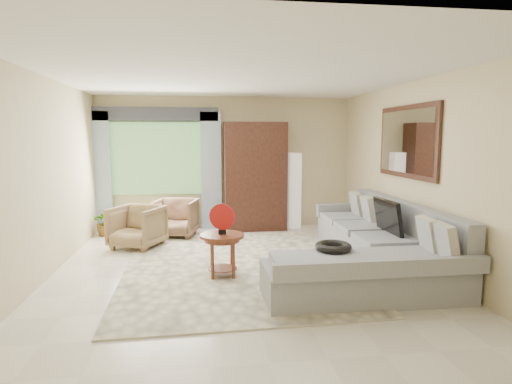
{
  "coord_description": "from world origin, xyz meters",
  "views": [
    {
      "loc": [
        -0.55,
        -5.55,
        1.82
      ],
      "look_at": [
        0.25,
        0.35,
        1.05
      ],
      "focal_mm": 30.0,
      "sensor_mm": 36.0,
      "label": 1
    }
  ],
  "objects": [
    {
      "name": "ground",
      "position": [
        0.0,
        0.0,
        0.0
      ],
      "size": [
        6.0,
        6.0,
        0.0
      ],
      "primitive_type": "plane",
      "color": "silver",
      "rests_on": "ground"
    },
    {
      "name": "area_rug",
      "position": [
        -0.07,
        0.25,
        0.01
      ],
      "size": [
        3.09,
        4.07,
        0.02
      ],
      "primitive_type": "cube",
      "rotation": [
        0.0,
        0.0,
        0.02
      ],
      "color": "beige",
      "rests_on": "ground"
    },
    {
      "name": "sectional_sofa",
      "position": [
        1.78,
        -0.18,
        0.28
      ],
      "size": [
        2.3,
        3.46,
        0.9
      ],
      "color": "#979A9F",
      "rests_on": "ground"
    },
    {
      "name": "tv_screen",
      "position": [
        2.05,
        -0.01,
        0.72
      ],
      "size": [
        0.14,
        0.74,
        0.48
      ],
      "primitive_type": "cube",
      "rotation": [
        0.0,
        -0.17,
        0.0
      ],
      "color": "black",
      "rests_on": "sectional_sofa"
    },
    {
      "name": "garden_hose",
      "position": [
        1.0,
        -0.84,
        0.55
      ],
      "size": [
        0.43,
        0.43,
        0.09
      ],
      "primitive_type": "torus",
      "color": "black",
      "rests_on": "sectional_sofa"
    },
    {
      "name": "coffee_table",
      "position": [
        -0.26,
        -0.13,
        0.3
      ],
      "size": [
        0.57,
        0.57,
        0.57
      ],
      "rotation": [
        0.0,
        0.0,
        0.09
      ],
      "color": "#4C2214",
      "rests_on": "ground"
    },
    {
      "name": "red_disc",
      "position": [
        -0.26,
        -0.13,
        0.8
      ],
      "size": [
        0.32,
        0.15,
        0.34
      ],
      "primitive_type": "cylinder",
      "rotation": [
        1.57,
        0.0,
        -0.38
      ],
      "color": "#A11310",
      "rests_on": "coffee_table"
    },
    {
      "name": "armchair_left",
      "position": [
        -1.57,
        1.56,
        0.35
      ],
      "size": [
        1.0,
        1.01,
        0.69
      ],
      "primitive_type": "imported",
      "rotation": [
        0.0,
        0.0,
        -0.44
      ],
      "color": "#937750",
      "rests_on": "ground"
    },
    {
      "name": "armchair_right",
      "position": [
        -0.98,
        2.29,
        0.34
      ],
      "size": [
        0.88,
        0.9,
        0.69
      ],
      "primitive_type": "imported",
      "rotation": [
        0.0,
        0.0,
        -0.22
      ],
      "color": "brown",
      "rests_on": "ground"
    },
    {
      "name": "potted_plant",
      "position": [
        -2.27,
        2.53,
        0.26
      ],
      "size": [
        0.58,
        0.55,
        0.51
      ],
      "primitive_type": "imported",
      "rotation": [
        0.0,
        0.0,
        0.41
      ],
      "color": "#999999",
      "rests_on": "ground"
    },
    {
      "name": "armoire",
      "position": [
        0.55,
        2.72,
        1.05
      ],
      "size": [
        1.2,
        0.55,
        2.1
      ],
      "primitive_type": "cube",
      "color": "black",
      "rests_on": "ground"
    },
    {
      "name": "floor_lamp",
      "position": [
        1.35,
        2.78,
        0.75
      ],
      "size": [
        0.24,
        0.24,
        1.5
      ],
      "primitive_type": "cube",
      "color": "silver",
      "rests_on": "ground"
    },
    {
      "name": "window",
      "position": [
        -1.35,
        2.97,
        1.4
      ],
      "size": [
        1.8,
        0.04,
        1.4
      ],
      "primitive_type": "cube",
      "color": "#669E59",
      "rests_on": "wall_back"
    },
    {
      "name": "curtain_left",
      "position": [
        -2.4,
        2.88,
        1.15
      ],
      "size": [
        0.4,
        0.08,
        2.3
      ],
      "primitive_type": "cube",
      "color": "#9EB7CC",
      "rests_on": "ground"
    },
    {
      "name": "curtain_right",
      "position": [
        -0.3,
        2.88,
        1.15
      ],
      "size": [
        0.4,
        0.08,
        2.3
      ],
      "primitive_type": "cube",
      "color": "#9EB7CC",
      "rests_on": "ground"
    },
    {
      "name": "valance",
      "position": [
        -1.35,
        2.9,
        2.25
      ],
      "size": [
        2.4,
        0.12,
        0.26
      ],
      "primitive_type": "cube",
      "color": "#1E232D",
      "rests_on": "wall_back"
    },
    {
      "name": "wall_mirror",
      "position": [
        2.46,
        0.35,
        1.75
      ],
      "size": [
        0.05,
        1.7,
        1.05
      ],
      "color": "black",
      "rests_on": "wall_right"
    }
  ]
}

